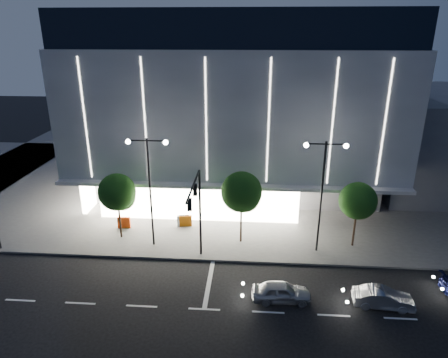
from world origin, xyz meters
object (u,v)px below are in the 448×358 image
at_px(tree_mid, 242,194).
at_px(car_lead, 281,292).
at_px(traffic_mast, 197,204).
at_px(barrier_d, 183,221).
at_px(street_lamp_east, 323,181).
at_px(barrier_a, 124,222).
at_px(tree_right, 358,203).
at_px(street_lamp_west, 149,177).
at_px(car_second, 383,298).
at_px(tree_left, 118,194).
at_px(barrier_c, 186,221).

distance_m(tree_mid, car_lead, 8.63).
height_order(traffic_mast, barrier_d, traffic_mast).
xyz_separation_m(street_lamp_east, car_lead, (-3.15, -6.26, -5.31)).
distance_m(street_lamp_east, barrier_a, 17.31).
bearing_deg(tree_right, tree_mid, 180.00).
bearing_deg(barrier_a, street_lamp_west, -40.83).
height_order(tree_mid, car_second, tree_mid).
height_order(tree_mid, car_lead, tree_mid).
distance_m(street_lamp_west, tree_right, 16.19).
distance_m(traffic_mast, car_lead, 8.15).
bearing_deg(car_lead, tree_mid, 18.57).
bearing_deg(street_lamp_east, tree_mid, 170.31).
relative_size(car_second, barrier_d, 3.39).
bearing_deg(tree_left, barrier_a, 100.02).
height_order(traffic_mast, tree_left, traffic_mast).
bearing_deg(street_lamp_west, tree_left, 161.06).
bearing_deg(traffic_mast, barrier_a, 143.79).
bearing_deg(car_second, tree_right, 6.28).
xyz_separation_m(traffic_mast, barrier_d, (-2.16, 6.06, -4.38)).
xyz_separation_m(traffic_mast, car_lead, (5.85, -3.59, -4.38)).
relative_size(tree_mid, barrier_d, 5.59).
height_order(tree_left, car_second, tree_left).
bearing_deg(street_lamp_west, street_lamp_east, 0.00).
distance_m(street_lamp_east, barrier_c, 12.62).
bearing_deg(car_second, barrier_a, 69.99).
xyz_separation_m(tree_left, barrier_c, (5.03, 2.35, -3.38)).
xyz_separation_m(street_lamp_west, car_second, (16.20, -6.39, -5.34)).
distance_m(tree_mid, barrier_d, 6.79).
height_order(street_lamp_east, tree_right, street_lamp_east).
height_order(tree_mid, tree_right, tree_mid).
relative_size(traffic_mast, barrier_c, 6.43).
relative_size(traffic_mast, barrier_d, 6.43).
bearing_deg(tree_left, traffic_mast, -27.84).
xyz_separation_m(street_lamp_west, barrier_a, (-3.26, 2.65, -5.31)).
distance_m(car_second, barrier_c, 17.18).
relative_size(tree_left, car_lead, 1.50).
relative_size(traffic_mast, tree_mid, 1.15).
bearing_deg(barrier_a, tree_right, -6.54).
distance_m(tree_right, barrier_a, 19.63).
bearing_deg(barrier_c, barrier_d, 163.74).
bearing_deg(street_lamp_east, barrier_c, 162.90).
xyz_separation_m(street_lamp_west, tree_right, (16.03, 1.02, -2.07)).
height_order(tree_left, tree_right, tree_left).
distance_m(tree_left, tree_mid, 10.00).
relative_size(car_lead, car_second, 1.02).
distance_m(traffic_mast, barrier_c, 7.70).
xyz_separation_m(barrier_c, barrier_d, (-0.22, 0.03, 0.00)).
relative_size(car_second, barrier_a, 3.39).
bearing_deg(street_lamp_east, tree_left, 176.35).
bearing_deg(barrier_d, tree_right, -21.51).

